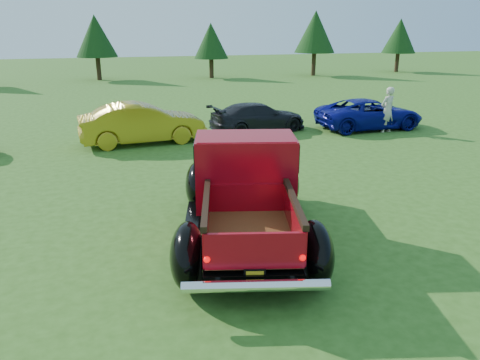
{
  "coord_description": "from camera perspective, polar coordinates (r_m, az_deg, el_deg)",
  "views": [
    {
      "loc": [
        -2.75,
        -8.84,
        4.16
      ],
      "look_at": [
        -0.14,
        0.2,
        1.05
      ],
      "focal_mm": 35.0,
      "sensor_mm": 36.0,
      "label": 1
    }
  ],
  "objects": [
    {
      "name": "ground",
      "position": [
        10.15,
        1.08,
        -5.89
      ],
      "size": [
        120.0,
        120.0,
        0.0
      ],
      "primitive_type": "plane",
      "color": "#315719",
      "rests_on": "ground"
    },
    {
      "name": "tree_mid_left",
      "position": [
        39.85,
        -17.19,
        16.42
      ],
      "size": [
        3.2,
        3.2,
        5.0
      ],
      "color": "#332114",
      "rests_on": "ground"
    },
    {
      "name": "tree_mid_right",
      "position": [
        39.83,
        -3.56,
        16.57
      ],
      "size": [
        2.82,
        2.82,
        4.4
      ],
      "color": "#332114",
      "rests_on": "ground"
    },
    {
      "name": "tree_east",
      "position": [
        42.25,
        9.15,
        17.41
      ],
      "size": [
        3.46,
        3.46,
        5.4
      ],
      "color": "#332114",
      "rests_on": "ground"
    },
    {
      "name": "tree_far_east",
      "position": [
        47.58,
        18.89,
        16.28
      ],
      "size": [
        3.07,
        3.07,
        4.8
      ],
      "color": "#332114",
      "rests_on": "ground"
    },
    {
      "name": "pickup_truck",
      "position": [
        9.69,
        0.63,
        -0.83
      ],
      "size": [
        3.69,
        5.91,
        2.07
      ],
      "rotation": [
        0.0,
        0.0,
        -0.24
      ],
      "color": "black",
      "rests_on": "ground"
    },
    {
      "name": "show_car_yellow",
      "position": [
        17.67,
        -11.83,
        6.77
      ],
      "size": [
        4.63,
        1.98,
        1.49
      ],
      "primitive_type": "imported",
      "rotation": [
        0.0,
        0.0,
        1.66
      ],
      "color": "#AA8B16",
      "rests_on": "ground"
    },
    {
      "name": "show_car_grey",
      "position": [
        19.38,
        2.21,
        7.66
      ],
      "size": [
        4.25,
        2.29,
        1.17
      ],
      "primitive_type": "imported",
      "rotation": [
        0.0,
        0.0,
        1.74
      ],
      "color": "black",
      "rests_on": "ground"
    },
    {
      "name": "show_car_blue",
      "position": [
        20.63,
        15.49,
        7.78
      ],
      "size": [
        4.52,
        2.12,
        1.25
      ],
      "primitive_type": "imported",
      "rotation": [
        0.0,
        0.0,
        1.58
      ],
      "color": "navy",
      "rests_on": "ground"
    },
    {
      "name": "spectator",
      "position": [
        20.04,
        17.53,
        8.16
      ],
      "size": [
        0.77,
        0.61,
        1.84
      ],
      "primitive_type": "imported",
      "rotation": [
        0.0,
        0.0,
        3.43
      ],
      "color": "#BCB9A3",
      "rests_on": "ground"
    }
  ]
}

